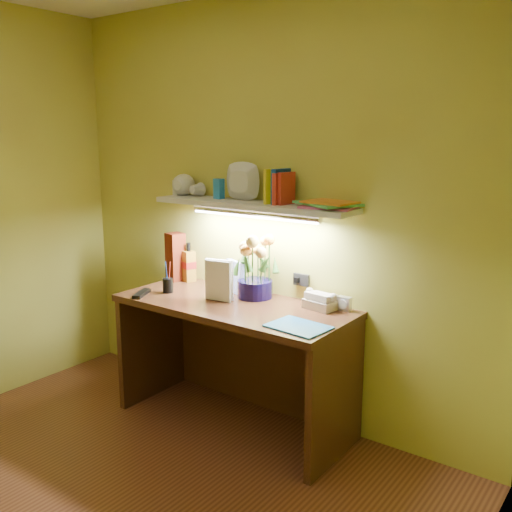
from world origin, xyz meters
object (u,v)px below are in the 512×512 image
at_px(desk, 234,364).
at_px(whisky_bottle, 189,262).
at_px(flower_bouquet, 255,267).
at_px(telephone, 321,300).
at_px(desk_clock, 344,304).

distance_m(desk, whisky_bottle, 0.77).
relative_size(flower_bouquet, whisky_bottle, 1.42).
relative_size(telephone, desk_clock, 2.21).
bearing_deg(desk, desk_clock, 23.06).
xyz_separation_m(flower_bouquet, telephone, (0.43, 0.04, -0.13)).
bearing_deg(desk, whisky_bottle, 158.12).
height_order(desk, telephone, telephone).
distance_m(desk, telephone, 0.66).
distance_m(desk, flower_bouquet, 0.58).
height_order(desk, desk_clock, desk_clock).
height_order(desk, flower_bouquet, flower_bouquet).
xyz_separation_m(flower_bouquet, desk_clock, (0.55, 0.08, -0.14)).
distance_m(flower_bouquet, telephone, 0.45).
bearing_deg(flower_bouquet, desk, -101.05).
relative_size(desk, telephone, 8.10).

